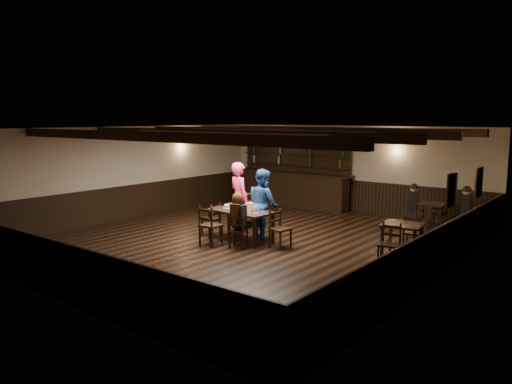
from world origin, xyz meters
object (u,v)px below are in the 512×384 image
Objects in this scene: chair_near_left at (208,223)px; bar_counter at (292,184)px; cake at (229,206)px; man_blue at (263,204)px; woman_pink at (239,199)px; dining_table at (241,214)px; chair_near_right at (237,228)px.

bar_counter reaches higher than chair_near_left.
cake is 0.06× the size of bar_counter.
chair_near_left is at bearing 95.82° from man_blue.
bar_counter is at bearing -39.75° from man_blue.
cake is at bearing 99.26° from chair_near_left.
man_blue is at bearing 40.79° from cake.
woman_pink is at bearing 33.94° from man_blue.
chair_near_left is 5.86m from bar_counter.
chair_near_right is (0.38, -0.58, -0.20)m from dining_table.
dining_table is at bearing 154.20° from woman_pink.
chair_near_right is 5.84m from bar_counter.
cake is (-0.14, 0.88, 0.24)m from chair_near_left.
bar_counter reaches higher than dining_table.
cake is at bearing 173.14° from dining_table.
dining_table is 0.66m from man_blue.
chair_near_left is at bearing -109.22° from dining_table.
man_blue reaches higher than cake.
chair_near_left is 0.55× the size of man_blue.
cake is (-0.43, 0.05, 0.12)m from dining_table.
chair_near_left is 1.54m from man_blue.
bar_counter is (-1.79, 4.83, 0.05)m from dining_table.
dining_table is 0.72m from chair_near_right.
chair_near_right is at bearing -56.57° from dining_table.
bar_counter is (-1.50, 5.66, 0.17)m from chair_near_left.
chair_near_left is 1.18× the size of chair_near_right.
woman_pink reaches higher than cake.
woman_pink reaches higher than dining_table.
woman_pink is at bearing 128.46° from chair_near_right.
man_blue is (-0.17, 1.18, 0.39)m from chair_near_right.
bar_counter reaches higher than woman_pink.
dining_table is 5.82× the size of cake.
dining_table is at bearing 95.91° from man_blue.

